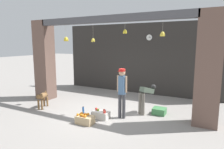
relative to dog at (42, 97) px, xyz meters
The scene contains 13 objects.
ground_plane 2.50m from the dog, 18.80° to the left, with size 60.00×60.00×0.00m, color gray.
shop_back_wall 4.77m from the dog, 59.55° to the left, with size 7.79×0.12×3.40m, color #2D2B28.
shop_pillar_left 1.91m from the dog, 130.02° to the left, with size 0.70×0.60×3.40m, color brown.
shop_pillar_right 5.82m from the dog, 11.09° to the left, with size 0.70×0.60×3.40m, color brown.
storefront_awning 3.77m from the dog, 21.54° to the left, with size 5.89×0.25×0.92m.
dog is the anchor object (origin of this frame).
shopkeeper 3.19m from the dog, ahead, with size 0.34×0.27×1.64m.
worker_stooping 3.87m from the dog, 18.73° to the left, with size 0.46×0.73×0.99m.
fruit_crate_oranges 2.36m from the dog, 11.98° to the right, with size 0.54×0.34×0.32m.
fruit_crate_apples 2.52m from the dog, ahead, with size 0.55×0.33×0.30m.
produce_box_green 4.36m from the dog, 18.59° to the left, with size 0.43×0.41×0.22m, color #42844C.
water_bottle 1.81m from the dog, ahead, with size 0.07×0.07×0.28m.
wall_clock 5.38m from the dog, 53.06° to the left, with size 0.29×0.03×0.29m.
Camera 1 is at (3.39, -6.09, 2.46)m, focal length 32.00 mm.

